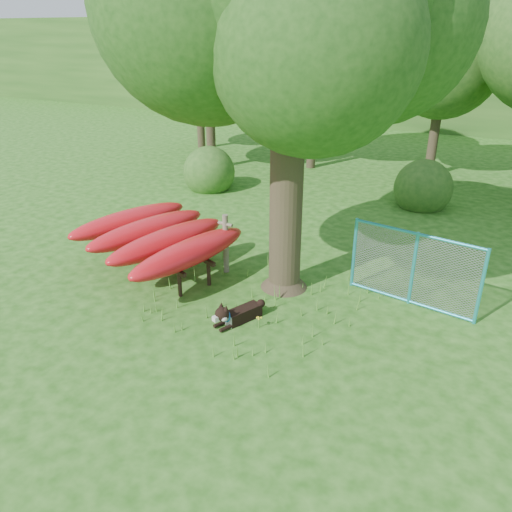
% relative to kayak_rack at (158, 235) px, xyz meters
% --- Properties ---
extents(ground, '(80.00, 80.00, 0.00)m').
position_rel_kayak_rack_xyz_m(ground, '(2.47, -1.44, -0.86)').
color(ground, '#1D5310').
rests_on(ground, ground).
extents(wooden_post, '(0.38, 0.14, 1.40)m').
position_rel_kayak_rack_xyz_m(wooden_post, '(1.44, 0.62, -0.12)').
color(wooden_post, '#645D4B').
rests_on(wooden_post, ground).
extents(kayak_rack, '(3.91, 4.22, 1.12)m').
position_rel_kayak_rack_xyz_m(kayak_rack, '(0.00, 0.00, 0.00)').
color(kayak_rack, black).
rests_on(kayak_rack, ground).
extents(husky_dog, '(0.64, 1.11, 0.53)m').
position_rel_kayak_rack_xyz_m(husky_dog, '(2.75, -1.21, -0.67)').
color(husky_dog, black).
rests_on(husky_dog, ground).
extents(fence_section, '(2.65, 0.50, 2.60)m').
position_rel_kayak_rack_xyz_m(fence_section, '(5.50, 1.11, -0.08)').
color(fence_section, '#29A5C2').
rests_on(fence_section, ground).
extents(wildflower_clump, '(0.11, 0.11, 0.24)m').
position_rel_kayak_rack_xyz_m(wildflower_clump, '(3.22, -1.16, -0.66)').
color(wildflower_clump, '#569430').
rests_on(wildflower_clump, ground).
extents(bg_tree_a, '(4.40, 4.40, 6.70)m').
position_rel_kayak_rack_xyz_m(bg_tree_a, '(-4.03, 8.56, 3.63)').
color(bg_tree_a, '#33291B').
rests_on(bg_tree_a, ground).
extents(bg_tree_b, '(5.20, 5.20, 8.22)m').
position_rel_kayak_rack_xyz_m(bg_tree_b, '(-0.53, 10.56, 4.75)').
color(bg_tree_b, '#33291B').
rests_on(bg_tree_b, ground).
extents(bg_tree_c, '(4.00, 4.00, 6.12)m').
position_rel_kayak_rack_xyz_m(bg_tree_c, '(3.97, 11.56, 3.25)').
color(bg_tree_c, '#33291B').
rests_on(bg_tree_c, ground).
extents(bg_tree_f, '(3.60, 3.60, 5.55)m').
position_rel_kayak_rack_xyz_m(bg_tree_f, '(-6.53, 11.56, 2.87)').
color(bg_tree_f, '#33291B').
rests_on(bg_tree_f, ground).
extents(shrub_left, '(1.80, 1.80, 1.80)m').
position_rel_kayak_rack_xyz_m(shrub_left, '(-2.53, 6.06, -0.86)').
color(shrub_left, '#29551B').
rests_on(shrub_left, ground).
extents(shrub_mid, '(1.80, 1.80, 1.80)m').
position_rel_kayak_rack_xyz_m(shrub_mid, '(4.47, 7.56, -0.86)').
color(shrub_mid, '#29551B').
rests_on(shrub_mid, ground).
extents(wooded_hillside, '(80.00, 12.00, 6.00)m').
position_rel_kayak_rack_xyz_m(wooded_hillside, '(2.47, 26.56, 2.14)').
color(wooded_hillside, '#29551B').
rests_on(wooded_hillside, ground).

